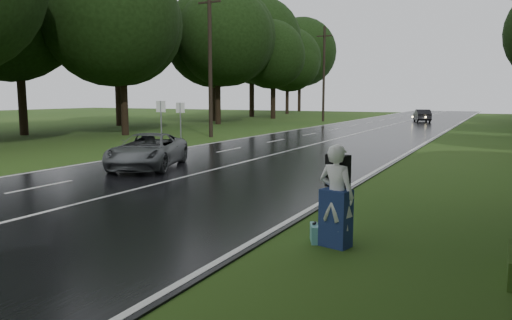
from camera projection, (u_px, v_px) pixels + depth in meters
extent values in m
plane|color=#284414|center=(55.00, 211.00, 12.51)|extent=(160.00, 160.00, 0.00)
cube|color=black|center=(320.00, 143.00, 30.15)|extent=(12.00, 140.00, 0.04)
cube|color=silver|center=(320.00, 143.00, 30.15)|extent=(0.12, 140.00, 0.01)
imported|color=#55595B|center=(148.00, 151.00, 19.71)|extent=(3.94, 5.45, 1.38)
imported|color=black|center=(422.00, 116.00, 54.16)|extent=(2.59, 4.41, 1.37)
imported|color=silver|center=(336.00, 196.00, 9.46)|extent=(0.83, 0.64, 2.02)
cube|color=navy|center=(336.00, 218.00, 9.52)|extent=(0.64, 0.50, 1.13)
cube|color=black|center=(338.00, 171.00, 9.69)|extent=(0.50, 0.34, 0.65)
cube|color=teal|center=(314.00, 233.00, 9.87)|extent=(0.34, 0.51, 0.35)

